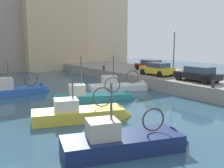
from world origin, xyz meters
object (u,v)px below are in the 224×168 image
at_px(fishing_boat_teal, 96,99).
at_px(fishing_boat_blue, 20,93).
at_px(fishing_boat_yellow, 84,118).
at_px(mooring_bollard_mid, 104,68).
at_px(fishing_boat_navy, 129,148).
at_px(mooring_bollard_south, 213,84).
at_px(parked_car_red, 150,65).
at_px(fishing_boat_white, 122,89).
at_px(parked_car_black, 198,74).
at_px(quay_streetlamp, 174,45).
at_px(parked_car_yellow, 157,69).

distance_m(fishing_boat_teal, fishing_boat_blue, 7.71).
height_order(fishing_boat_yellow, mooring_bollard_mid, fishing_boat_yellow).
relative_size(fishing_boat_teal, mooring_bollard_mid, 12.83).
xyz_separation_m(fishing_boat_blue, mooring_bollard_mid, (11.77, 3.83, 1.33)).
height_order(fishing_boat_navy, mooring_bollard_south, fishing_boat_navy).
height_order(fishing_boat_teal, parked_car_red, fishing_boat_teal).
bearing_deg(fishing_boat_teal, fishing_boat_white, 29.94).
relative_size(fishing_boat_teal, parked_car_black, 1.65).
bearing_deg(fishing_boat_teal, mooring_bollard_mid, 54.11).
xyz_separation_m(fishing_boat_navy, mooring_bollard_south, (11.35, 3.55, 1.37)).
bearing_deg(fishing_boat_navy, parked_car_black, 25.80).
distance_m(fishing_boat_teal, parked_car_black, 9.76).
bearing_deg(quay_streetlamp, parked_car_black, -121.04).
relative_size(mooring_bollard_mid, quay_streetlamp, 0.11).
xyz_separation_m(fishing_boat_yellow, fishing_boat_navy, (-0.60, -5.30, 0.00)).
xyz_separation_m(fishing_boat_blue, parked_car_red, (16.34, 0.02, 1.73)).
bearing_deg(mooring_bollard_mid, fishing_boat_yellow, -127.03).
height_order(fishing_boat_yellow, fishing_boat_navy, fishing_boat_yellow).
xyz_separation_m(fishing_boat_yellow, parked_car_yellow, (12.41, 6.23, 1.81)).
bearing_deg(fishing_boat_blue, parked_car_black, -34.80).
bearing_deg(parked_car_red, fishing_boat_white, -153.29).
height_order(fishing_boat_navy, fishing_boat_blue, fishing_boat_navy).
relative_size(parked_car_red, parked_car_black, 0.96).
distance_m(fishing_boat_yellow, mooring_bollard_south, 10.98).
xyz_separation_m(fishing_boat_white, fishing_boat_navy, (-8.66, -12.09, -0.02)).
distance_m(fishing_boat_blue, quay_streetlamp, 18.18).
bearing_deg(fishing_boat_white, mooring_bollard_mid, 70.18).
bearing_deg(parked_car_red, quay_streetlamp, -69.70).
xyz_separation_m(fishing_boat_white, parked_car_red, (7.26, 3.65, 1.75)).
xyz_separation_m(fishing_boat_teal, mooring_bollard_south, (7.34, -5.86, 1.35)).
bearing_deg(mooring_bollard_mid, mooring_bollard_south, -90.00).
height_order(fishing_boat_yellow, fishing_boat_blue, fishing_boat_yellow).
bearing_deg(quay_streetlamp, parked_car_yellow, -162.13).
distance_m(fishing_boat_teal, parked_car_red, 13.60).
relative_size(fishing_boat_teal, mooring_bollard_south, 12.83).
relative_size(fishing_boat_blue, parked_car_red, 1.43).
bearing_deg(mooring_bollard_south, parked_car_yellow, 78.27).
height_order(parked_car_yellow, mooring_bollard_mid, parked_car_yellow).
relative_size(parked_car_black, quay_streetlamp, 0.89).
distance_m(parked_car_yellow, mooring_bollard_south, 8.16).
distance_m(fishing_boat_white, fishing_boat_teal, 5.37).
xyz_separation_m(mooring_bollard_south, quay_streetlamp, (5.65, 9.26, 2.98)).
relative_size(parked_car_red, mooring_bollard_south, 7.44).
bearing_deg(fishing_boat_yellow, fishing_boat_navy, -96.41).
relative_size(fishing_boat_yellow, mooring_bollard_mid, 12.01).
xyz_separation_m(mooring_bollard_south, mooring_bollard_mid, (0.00, 16.00, 0.00)).
bearing_deg(parked_car_yellow, fishing_boat_blue, 162.66).
bearing_deg(parked_car_black, fishing_boat_teal, 161.27).
xyz_separation_m(parked_car_red, quay_streetlamp, (1.08, -2.92, 2.57)).
relative_size(fishing_boat_teal, parked_car_red, 1.72).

